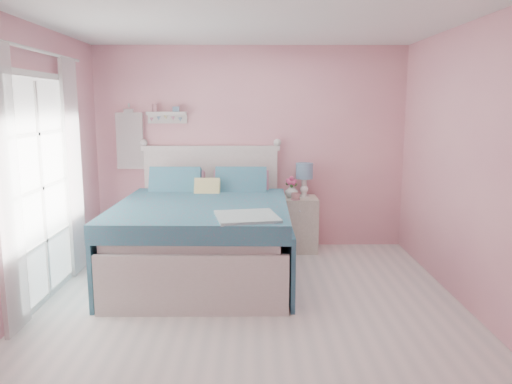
{
  "coord_description": "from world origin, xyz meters",
  "views": [
    {
      "loc": [
        0.02,
        -4.24,
        1.85
      ],
      "look_at": [
        0.06,
        1.2,
        0.9
      ],
      "focal_mm": 35.0,
      "sensor_mm": 36.0,
      "label": 1
    }
  ],
  "objects_px": {
    "bed": "(204,236)",
    "vase": "(291,191)",
    "nightstand": "(298,224)",
    "teacup": "(295,196)",
    "table_lamp": "(304,173)"
  },
  "relations": [
    {
      "from": "nightstand",
      "to": "vase",
      "type": "relative_size",
      "value": 4.05
    },
    {
      "from": "bed",
      "to": "vase",
      "type": "distance_m",
      "value": 1.41
    },
    {
      "from": "table_lamp",
      "to": "teacup",
      "type": "bearing_deg",
      "value": -121.48
    },
    {
      "from": "nightstand",
      "to": "vase",
      "type": "bearing_deg",
      "value": 176.51
    },
    {
      "from": "table_lamp",
      "to": "teacup",
      "type": "relative_size",
      "value": 3.97
    },
    {
      "from": "bed",
      "to": "teacup",
      "type": "xyz_separation_m",
      "value": [
        1.07,
        0.73,
        0.31
      ]
    },
    {
      "from": "vase",
      "to": "teacup",
      "type": "distance_m",
      "value": 0.18
    },
    {
      "from": "bed",
      "to": "vase",
      "type": "bearing_deg",
      "value": 42.45
    },
    {
      "from": "bed",
      "to": "teacup",
      "type": "distance_m",
      "value": 1.34
    },
    {
      "from": "table_lamp",
      "to": "teacup",
      "type": "xyz_separation_m",
      "value": [
        -0.13,
        -0.21,
        -0.26
      ]
    },
    {
      "from": "teacup",
      "to": "nightstand",
      "type": "bearing_deg",
      "value": 72.63
    },
    {
      "from": "bed",
      "to": "teacup",
      "type": "bearing_deg",
      "value": 35.74
    },
    {
      "from": "nightstand",
      "to": "teacup",
      "type": "distance_m",
      "value": 0.42
    },
    {
      "from": "vase",
      "to": "table_lamp",
      "type": "bearing_deg",
      "value": 13.86
    },
    {
      "from": "table_lamp",
      "to": "nightstand",
      "type": "bearing_deg",
      "value": -148.83
    }
  ]
}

